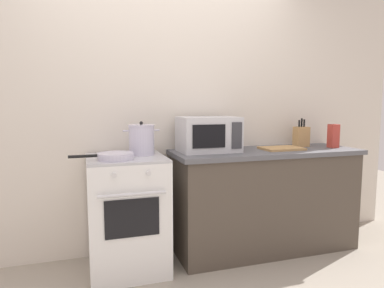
{
  "coord_description": "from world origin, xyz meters",
  "views": [
    {
      "loc": [
        -0.67,
        -2.12,
        1.33
      ],
      "look_at": [
        0.19,
        0.6,
        1.0
      ],
      "focal_mm": 32.47,
      "sensor_mm": 36.0,
      "label": 1
    }
  ],
  "objects_px": {
    "stock_pot": "(142,140)",
    "pasta_box": "(333,136)",
    "knife_block": "(301,136)",
    "frying_pan": "(115,156)",
    "cutting_board": "(281,148)",
    "microwave": "(208,134)",
    "stove": "(127,213)"
  },
  "relations": [
    {
      "from": "microwave",
      "to": "pasta_box",
      "type": "bearing_deg",
      "value": -5.09
    },
    {
      "from": "knife_block",
      "to": "pasta_box",
      "type": "height_order",
      "value": "knife_block"
    },
    {
      "from": "stock_pot",
      "to": "pasta_box",
      "type": "bearing_deg",
      "value": -3.17
    },
    {
      "from": "stock_pot",
      "to": "pasta_box",
      "type": "relative_size",
      "value": 1.34
    },
    {
      "from": "frying_pan",
      "to": "microwave",
      "type": "bearing_deg",
      "value": 13.71
    },
    {
      "from": "cutting_board",
      "to": "knife_block",
      "type": "distance_m",
      "value": 0.35
    },
    {
      "from": "cutting_board",
      "to": "microwave",
      "type": "bearing_deg",
      "value": 173.43
    },
    {
      "from": "cutting_board",
      "to": "pasta_box",
      "type": "bearing_deg",
      "value": -3.21
    },
    {
      "from": "stock_pot",
      "to": "frying_pan",
      "type": "distance_m",
      "value": 0.32
    },
    {
      "from": "stove",
      "to": "frying_pan",
      "type": "relative_size",
      "value": 1.97
    },
    {
      "from": "stock_pot",
      "to": "cutting_board",
      "type": "distance_m",
      "value": 1.26
    },
    {
      "from": "knife_block",
      "to": "pasta_box",
      "type": "xyz_separation_m",
      "value": [
        0.23,
        -0.17,
        0.01
      ]
    },
    {
      "from": "microwave",
      "to": "knife_block",
      "type": "relative_size",
      "value": 1.84
    },
    {
      "from": "microwave",
      "to": "knife_block",
      "type": "xyz_separation_m",
      "value": [
        0.98,
        0.06,
        -0.05
      ]
    },
    {
      "from": "pasta_box",
      "to": "stock_pot",
      "type": "bearing_deg",
      "value": 176.83
    },
    {
      "from": "pasta_box",
      "to": "frying_pan",
      "type": "bearing_deg",
      "value": -177.46
    },
    {
      "from": "cutting_board",
      "to": "knife_block",
      "type": "height_order",
      "value": "knife_block"
    },
    {
      "from": "microwave",
      "to": "pasta_box",
      "type": "height_order",
      "value": "microwave"
    },
    {
      "from": "stove",
      "to": "cutting_board",
      "type": "bearing_deg",
      "value": 0.05
    },
    {
      "from": "stove",
      "to": "knife_block",
      "type": "distance_m",
      "value": 1.79
    },
    {
      "from": "stove",
      "to": "stock_pot",
      "type": "relative_size",
      "value": 3.11
    },
    {
      "from": "stock_pot",
      "to": "microwave",
      "type": "xyz_separation_m",
      "value": [
        0.58,
        0.01,
        0.03
      ]
    },
    {
      "from": "knife_block",
      "to": "frying_pan",
      "type": "bearing_deg",
      "value": -171.75
    },
    {
      "from": "stock_pot",
      "to": "pasta_box",
      "type": "height_order",
      "value": "stock_pot"
    },
    {
      "from": "stock_pot",
      "to": "frying_pan",
      "type": "relative_size",
      "value": 0.63
    },
    {
      "from": "cutting_board",
      "to": "pasta_box",
      "type": "xyz_separation_m",
      "value": [
        0.54,
        -0.03,
        0.1
      ]
    },
    {
      "from": "stove",
      "to": "knife_block",
      "type": "relative_size",
      "value": 3.38
    },
    {
      "from": "frying_pan",
      "to": "knife_block",
      "type": "distance_m",
      "value": 1.81
    },
    {
      "from": "frying_pan",
      "to": "stock_pot",
      "type": "bearing_deg",
      "value": 39.18
    },
    {
      "from": "stock_pot",
      "to": "frying_pan",
      "type": "height_order",
      "value": "stock_pot"
    },
    {
      "from": "microwave",
      "to": "stock_pot",
      "type": "bearing_deg",
      "value": -179.14
    },
    {
      "from": "microwave",
      "to": "stove",
      "type": "bearing_deg",
      "value": -173.7
    }
  ]
}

